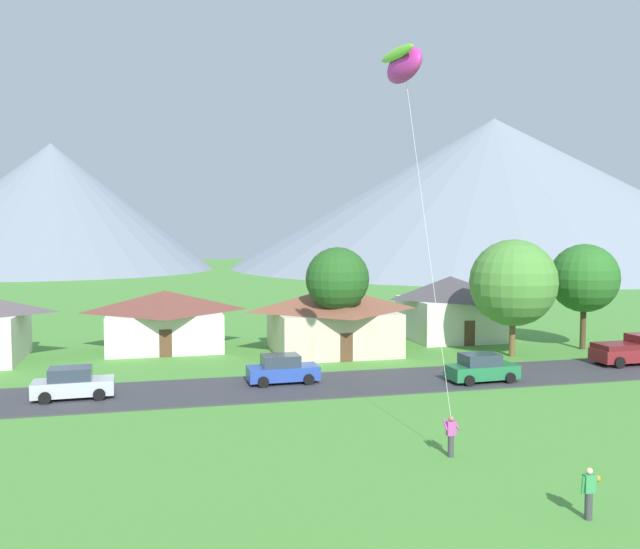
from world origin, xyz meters
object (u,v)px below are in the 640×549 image
parked_car_green_mid_west (481,368)px  kite_flyer_with_kite (405,75)px  house_leftmost (165,318)px  watcher_person (589,492)px  tree_center (337,279)px  house_right_center (333,319)px  parked_car_silver_east_end (73,384)px  parked_car_blue_west_end (282,370)px  soccer_ball (597,478)px  house_left_center (450,306)px  tree_near_left (584,278)px  tree_left_of_center (513,283)px  pickup_truck_maroon_west_side (632,350)px

parked_car_green_mid_west → kite_flyer_with_kite: (-8.18, -8.36, 15.00)m
house_leftmost → watcher_person: house_leftmost is taller
kite_flyer_with_kite → watcher_person: size_ratio=10.24×
tree_center → watcher_person: tree_center is taller
parked_car_green_mid_west → house_right_center: bearing=117.3°
parked_car_silver_east_end → parked_car_green_mid_west: bearing=-3.7°
parked_car_blue_west_end → soccer_ball: (8.38, -17.88, -0.75)m
house_left_center → parked_car_silver_east_end: house_left_center is taller
house_right_center → parked_car_blue_west_end: size_ratio=2.23×
tree_near_left → parked_car_silver_east_end: tree_near_left is taller
parked_car_green_mid_west → kite_flyer_with_kite: 19.02m
tree_near_left → tree_center: size_ratio=1.02×
tree_left_of_center → watcher_person: tree_left_of_center is taller
house_left_center → tree_left_of_center: (1.02, -8.46, 2.62)m
tree_left_of_center → parked_car_blue_west_end: (-17.79, -4.74, -4.49)m
house_right_center → tree_near_left: bearing=-9.8°
pickup_truck_maroon_west_side → soccer_ball: (-15.72, -17.84, -0.94)m
tree_left_of_center → parked_car_silver_east_end: 30.32m
parked_car_silver_east_end → soccer_ball: (20.04, -16.93, -0.75)m
house_leftmost → parked_car_green_mid_west: (18.34, -16.51, -1.46)m
pickup_truck_maroon_west_side → parked_car_blue_west_end: bearing=179.9°
house_left_center → tree_center: tree_center is taller
house_left_center → kite_flyer_with_kite: 30.41m
house_leftmost → tree_center: tree_center is taller
parked_car_silver_east_end → parked_car_blue_west_end: bearing=4.6°
pickup_truck_maroon_west_side → watcher_person: size_ratio=3.13×
parked_car_green_mid_west → parked_car_silver_east_end: 23.38m
tree_left_of_center → parked_car_silver_east_end: size_ratio=1.99×
kite_flyer_with_kite → watcher_person: bearing=-75.3°
kite_flyer_with_kite → soccer_ball: (4.88, -7.08, -15.75)m
house_leftmost → tree_center: (11.89, -7.20, 3.34)m
tree_center → tree_near_left: bearing=-2.2°
watcher_person → parked_car_green_mid_west: bearing=72.8°
house_right_center → house_left_center: bearing=18.6°
soccer_ball → house_left_center: bearing=74.9°
tree_near_left → parked_car_blue_west_end: size_ratio=1.91×
house_right_center → parked_car_green_mid_west: house_right_center is taller
tree_left_of_center → watcher_person: bearing=-114.8°
house_right_center → kite_flyer_with_kite: 24.31m
tree_near_left → pickup_truck_maroon_west_side: size_ratio=1.54×
pickup_truck_maroon_west_side → house_left_center: bearing=119.0°
parked_car_blue_west_end → watcher_person: size_ratio=2.53×
tree_left_of_center → tree_center: (-12.56, 2.12, 0.31)m
soccer_ball → watcher_person: bearing=-130.3°
tree_left_of_center → pickup_truck_maroon_west_side: size_ratio=1.62×
watcher_person → soccer_ball: (2.31, 2.73, -0.76)m
tree_near_left → tree_center: tree_near_left is taller
tree_center → pickup_truck_maroon_west_side: size_ratio=1.52×
house_right_center → parked_car_blue_west_end: (-5.55, -9.43, -1.66)m
tree_near_left → parked_car_silver_east_end: bearing=-169.0°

